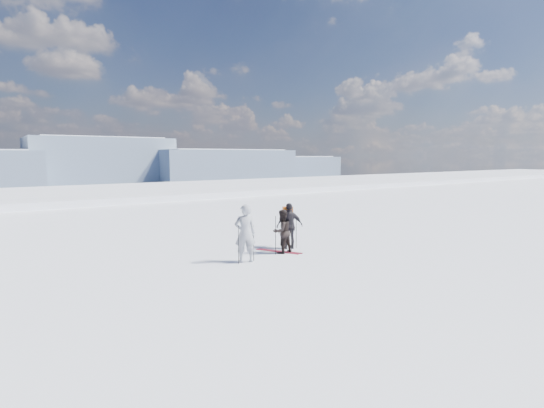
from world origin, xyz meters
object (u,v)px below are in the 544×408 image
at_px(skier_dark, 282,232).
at_px(skier_grey, 245,233).
at_px(skier_pack, 290,226).
at_px(skis_loose, 279,251).

bearing_deg(skier_dark, skier_grey, 6.48).
relative_size(skier_dark, skier_pack, 0.91).
xyz_separation_m(skier_grey, skis_loose, (1.77, 0.59, -0.93)).
relative_size(skier_grey, skier_dark, 1.22).
bearing_deg(skier_grey, skier_dark, -148.33).
bearing_deg(skier_pack, skier_grey, 38.15).
xyz_separation_m(skier_dark, skier_pack, (0.68, 0.44, 0.08)).
height_order(skier_pack, skis_loose, skier_pack).
bearing_deg(skis_loose, skier_dark, -98.93).
bearing_deg(skier_grey, skier_pack, -141.55).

